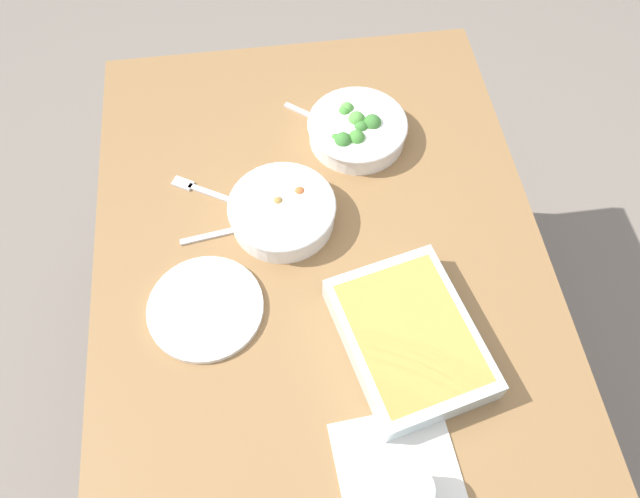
{
  "coord_description": "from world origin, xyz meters",
  "views": [
    {
      "loc": [
        -0.63,
        0.08,
        1.81
      ],
      "look_at": [
        0.0,
        0.0,
        0.74
      ],
      "focal_mm": 34.83,
      "sensor_mm": 36.0,
      "label": 1
    }
  ],
  "objects_px": {
    "drink_cup": "(408,494)",
    "spoon_by_stew": "(235,230)",
    "fork_on_table": "(205,191)",
    "spoon_by_broccoli": "(327,123)",
    "baking_dish": "(409,337)",
    "stew_bowl": "(282,211)",
    "broccoli_bowl": "(357,129)",
    "side_plate": "(205,308)"
  },
  "relations": [
    {
      "from": "spoon_by_broccoli",
      "to": "fork_on_table",
      "type": "height_order",
      "value": "spoon_by_broccoli"
    },
    {
      "from": "stew_bowl",
      "to": "broccoli_bowl",
      "type": "distance_m",
      "value": 0.27
    },
    {
      "from": "baking_dish",
      "to": "drink_cup",
      "type": "distance_m",
      "value": 0.27
    },
    {
      "from": "side_plate",
      "to": "baking_dish",
      "type": "bearing_deg",
      "value": -108.27
    },
    {
      "from": "stew_bowl",
      "to": "drink_cup",
      "type": "xyz_separation_m",
      "value": [
        -0.56,
        -0.14,
        0.01
      ]
    },
    {
      "from": "spoon_by_broccoli",
      "to": "spoon_by_stew",
      "type": "bearing_deg",
      "value": 139.12
    },
    {
      "from": "spoon_by_stew",
      "to": "spoon_by_broccoli",
      "type": "bearing_deg",
      "value": -40.88
    },
    {
      "from": "spoon_by_stew",
      "to": "fork_on_table",
      "type": "xyz_separation_m",
      "value": [
        0.11,
        0.06,
        -0.0
      ]
    },
    {
      "from": "side_plate",
      "to": "drink_cup",
      "type": "bearing_deg",
      "value": -141.06
    },
    {
      "from": "drink_cup",
      "to": "spoon_by_stew",
      "type": "xyz_separation_m",
      "value": [
        0.55,
        0.24,
        -0.03
      ]
    },
    {
      "from": "drink_cup",
      "to": "spoon_by_broccoli",
      "type": "height_order",
      "value": "drink_cup"
    },
    {
      "from": "spoon_by_stew",
      "to": "broccoli_bowl",
      "type": "bearing_deg",
      "value": -53.49
    },
    {
      "from": "spoon_by_broccoli",
      "to": "broccoli_bowl",
      "type": "bearing_deg",
      "value": -129.53
    },
    {
      "from": "broccoli_bowl",
      "to": "side_plate",
      "type": "height_order",
      "value": "broccoli_bowl"
    },
    {
      "from": "spoon_by_stew",
      "to": "spoon_by_broccoli",
      "type": "xyz_separation_m",
      "value": [
        0.26,
        -0.22,
        0.0
      ]
    },
    {
      "from": "broccoli_bowl",
      "to": "spoon_by_broccoli",
      "type": "bearing_deg",
      "value": 50.47
    },
    {
      "from": "spoon_by_stew",
      "to": "stew_bowl",
      "type": "bearing_deg",
      "value": -81.91
    },
    {
      "from": "baking_dish",
      "to": "stew_bowl",
      "type": "bearing_deg",
      "value": 33.14
    },
    {
      "from": "stew_bowl",
      "to": "fork_on_table",
      "type": "relative_size",
      "value": 1.35
    },
    {
      "from": "baking_dish",
      "to": "fork_on_table",
      "type": "xyz_separation_m",
      "value": [
        0.4,
        0.36,
        -0.03
      ]
    },
    {
      "from": "fork_on_table",
      "to": "spoon_by_broccoli",
      "type": "bearing_deg",
      "value": -61.57
    },
    {
      "from": "baking_dish",
      "to": "drink_cup",
      "type": "height_order",
      "value": "drink_cup"
    },
    {
      "from": "stew_bowl",
      "to": "fork_on_table",
      "type": "distance_m",
      "value": 0.19
    },
    {
      "from": "broccoli_bowl",
      "to": "drink_cup",
      "type": "height_order",
      "value": "drink_cup"
    },
    {
      "from": "drink_cup",
      "to": "spoon_by_broccoli",
      "type": "distance_m",
      "value": 0.81
    },
    {
      "from": "drink_cup",
      "to": "side_plate",
      "type": "xyz_separation_m",
      "value": [
        0.38,
        0.31,
        -0.03
      ]
    },
    {
      "from": "side_plate",
      "to": "spoon_by_broccoli",
      "type": "relative_size",
      "value": 1.49
    },
    {
      "from": "drink_cup",
      "to": "spoon_by_stew",
      "type": "distance_m",
      "value": 0.6
    },
    {
      "from": "side_plate",
      "to": "broccoli_bowl",
      "type": "bearing_deg",
      "value": -42.76
    },
    {
      "from": "broccoli_bowl",
      "to": "spoon_by_stew",
      "type": "distance_m",
      "value": 0.35
    },
    {
      "from": "stew_bowl",
      "to": "side_plate",
      "type": "bearing_deg",
      "value": 137.87
    },
    {
      "from": "broccoli_bowl",
      "to": "fork_on_table",
      "type": "relative_size",
      "value": 1.36
    },
    {
      "from": "spoon_by_stew",
      "to": "spoon_by_broccoli",
      "type": "distance_m",
      "value": 0.34
    },
    {
      "from": "fork_on_table",
      "to": "spoon_by_stew",
      "type": "bearing_deg",
      "value": -151.02
    },
    {
      "from": "broccoli_bowl",
      "to": "spoon_by_broccoli",
      "type": "height_order",
      "value": "broccoli_bowl"
    },
    {
      "from": "drink_cup",
      "to": "stew_bowl",
      "type": "bearing_deg",
      "value": 14.05
    },
    {
      "from": "stew_bowl",
      "to": "spoon_by_broccoli",
      "type": "distance_m",
      "value": 0.28
    },
    {
      "from": "stew_bowl",
      "to": "drink_cup",
      "type": "relative_size",
      "value": 2.57
    },
    {
      "from": "drink_cup",
      "to": "baking_dish",
      "type": "bearing_deg",
      "value": -12.44
    },
    {
      "from": "broccoli_bowl",
      "to": "baking_dish",
      "type": "relative_size",
      "value": 0.64
    },
    {
      "from": "drink_cup",
      "to": "spoon_by_stew",
      "type": "height_order",
      "value": "drink_cup"
    },
    {
      "from": "side_plate",
      "to": "spoon_by_stew",
      "type": "xyz_separation_m",
      "value": [
        0.17,
        -0.07,
        -0.0
      ]
    }
  ]
}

